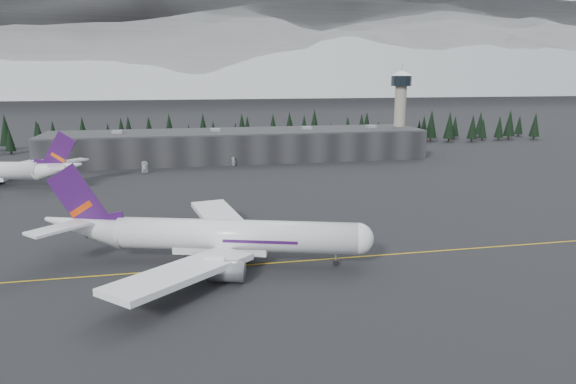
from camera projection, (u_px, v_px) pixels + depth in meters
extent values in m
plane|color=black|center=(308.00, 257.00, 103.59)|extent=(1400.00, 1400.00, 0.00)
cube|color=gold|center=(310.00, 260.00, 101.68)|extent=(400.00, 0.40, 0.02)
cube|color=black|center=(239.00, 146.00, 221.61)|extent=(160.00, 30.00, 12.00)
cube|color=#333335|center=(239.00, 131.00, 220.20)|extent=(160.00, 30.00, 0.60)
cylinder|color=gray|center=(400.00, 119.00, 237.00)|extent=(5.20, 5.20, 32.00)
cylinder|color=black|center=(401.00, 81.00, 233.15)|extent=(9.20, 9.20, 4.50)
cone|color=silver|center=(402.00, 73.00, 232.38)|extent=(10.00, 10.00, 2.00)
cube|color=black|center=(231.00, 133.00, 256.60)|extent=(360.00, 20.00, 15.00)
cylinder|color=white|center=(236.00, 235.00, 99.29)|extent=(46.49, 19.35, 6.09)
sphere|color=white|center=(358.00, 239.00, 97.23)|extent=(6.09, 6.09, 6.09)
cone|color=white|center=(85.00, 227.00, 101.77)|extent=(18.10, 10.77, 8.82)
cube|color=white|center=(223.00, 220.00, 115.47)|extent=(13.49, 29.49, 2.60)
cylinder|color=#919399|center=(246.00, 236.00, 109.90)|extent=(7.44, 5.60, 3.86)
cube|color=white|center=(182.00, 272.00, 84.90)|extent=(25.82, 25.91, 2.60)
cylinder|color=#919399|center=(226.00, 271.00, 90.18)|extent=(7.44, 5.60, 3.86)
cube|color=#33104C|center=(80.00, 201.00, 100.66)|extent=(12.46, 4.21, 15.13)
cube|color=#BF370B|center=(82.00, 209.00, 100.98)|extent=(4.91, 1.98, 3.72)
cube|color=white|center=(89.00, 212.00, 107.54)|extent=(7.00, 11.92, 0.51)
cube|color=white|center=(58.00, 228.00, 95.71)|extent=(11.27, 10.98, 0.51)
cylinder|color=black|center=(336.00, 258.00, 98.50)|extent=(0.51, 0.51, 3.05)
cylinder|color=black|center=(207.00, 246.00, 105.26)|extent=(0.51, 0.51, 3.05)
cylinder|color=black|center=(195.00, 262.00, 96.38)|extent=(0.51, 0.51, 3.05)
cone|color=white|center=(58.00, 168.00, 167.41)|extent=(17.15, 8.99, 8.43)
cube|color=white|center=(12.00, 167.00, 182.61)|extent=(23.33, 25.91, 2.49)
cube|color=#36104D|center=(58.00, 153.00, 166.30)|extent=(12.14, 2.95, 14.46)
cube|color=#D4500C|center=(58.00, 158.00, 166.63)|extent=(4.75, 1.49, 3.56)
cube|color=white|center=(56.00, 167.00, 161.42)|extent=(7.51, 11.51, 0.49)
cube|color=white|center=(71.00, 161.00, 172.78)|extent=(10.36, 10.89, 0.49)
imported|color=silver|center=(145.00, 172.00, 191.29)|extent=(4.01, 5.17, 1.31)
imported|color=silver|center=(234.00, 164.00, 207.20)|extent=(3.93, 3.36, 1.27)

